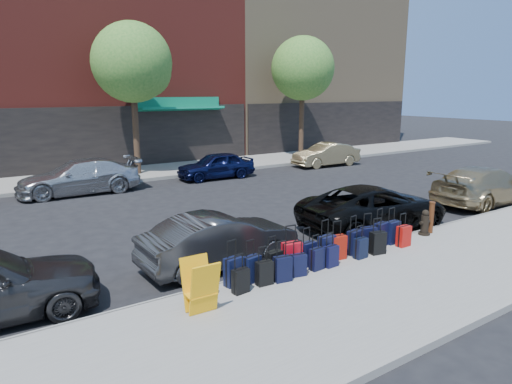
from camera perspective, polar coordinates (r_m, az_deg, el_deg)
ground at (r=14.99m, az=-4.00°, el=-3.72°), size 120.00×120.00×0.00m
sidewalk_near at (r=10.18m, az=14.95°, el=-11.71°), size 60.00×4.00×0.15m
sidewalk_far at (r=23.97m, az=-16.02°, el=2.14°), size 60.00×4.00×0.15m
curb_near at (r=11.49m, az=7.32°, el=-8.53°), size 60.00×0.08×0.15m
curb_far at (r=22.08m, az=-14.39°, el=1.39°), size 60.00×0.08×0.15m
building_right at (r=38.57m, az=3.54°, el=19.62°), size 15.00×12.12×18.00m
tree_center at (r=23.38m, az=-14.88°, el=15.11°), size 3.80×3.80×7.27m
tree_right at (r=28.63m, az=6.08°, el=14.89°), size 3.80×3.80×7.27m
suitcase_front_0 at (r=9.77m, az=-2.78°, el=-9.88°), size 0.44×0.28×0.99m
suitcase_front_1 at (r=9.93m, az=-0.51°, el=-9.59°), size 0.42×0.28×0.93m
suitcase_front_2 at (r=10.31m, az=2.24°, el=-8.84°), size 0.39×0.24×0.89m
suitcase_front_3 at (r=10.57m, az=4.49°, el=-8.00°), size 0.47×0.31×1.06m
suitcase_front_4 at (r=10.89m, az=6.52°, el=-7.68°), size 0.40×0.26×0.92m
suitcase_front_5 at (r=11.17m, az=8.81°, el=-7.01°), size 0.46×0.30×1.04m
suitcase_front_6 at (r=11.39m, az=10.19°, el=-6.82°), size 0.42×0.27×0.96m
suitcase_front_7 at (r=11.80m, az=12.23°, el=-6.16°), size 0.44×0.30×0.99m
suitcase_front_8 at (r=12.21m, az=13.84°, el=-5.64°), size 0.43×0.29×0.96m
suitcase_front_9 at (r=12.57m, az=15.34°, el=-5.13°), size 0.45×0.30×1.02m
suitcase_front_10 at (r=12.86m, az=16.70°, el=-4.85°), size 0.42×0.25×0.99m
suitcase_back_0 at (r=9.45m, az=-1.93°, el=-11.04°), size 0.36×0.23×0.82m
suitcase_back_1 at (r=9.81m, az=1.03°, el=-10.08°), size 0.36×0.23×0.84m
suitcase_back_2 at (r=9.99m, az=3.35°, el=-9.56°), size 0.41×0.27×0.90m
suitcase_back_3 at (r=10.30m, az=5.32°, el=-9.06°), size 0.37×0.26×0.81m
suitcase_back_4 at (r=10.68m, az=7.62°, el=-8.28°), size 0.36×0.23×0.83m
suitcase_back_5 at (r=10.91m, az=9.35°, el=-7.91°), size 0.35×0.22×0.82m
suitcase_back_7 at (r=11.58m, az=12.94°, el=-6.85°), size 0.36×0.22×0.82m
suitcase_back_8 at (r=11.97m, az=14.97°, el=-6.15°), size 0.42×0.30×0.92m
suitcase_back_10 at (r=12.73m, az=17.97°, el=-5.26°), size 0.38×0.22×0.89m
fire_hydrant at (r=13.92m, az=20.36°, el=-3.67°), size 0.37×0.33×0.74m
bollard at (r=14.13m, az=21.05°, el=-2.92°), size 0.17×0.17×0.92m
display_rack at (r=8.67m, az=-6.96°, el=-11.62°), size 0.58×0.63×1.00m
car_near_1 at (r=11.11m, az=-4.48°, el=-6.05°), size 3.98×1.47×1.30m
car_near_2 at (r=14.53m, az=14.56°, el=-1.86°), size 5.04×2.64×1.35m
car_near_3 at (r=19.22m, az=26.69°, el=0.75°), size 4.89×1.99×1.42m
car_far_1 at (r=20.27m, az=-21.24°, el=1.78°), size 4.96×2.16×1.42m
car_far_2 at (r=22.30m, az=-5.03°, el=3.32°), size 3.85×1.71×1.29m
car_far_3 at (r=26.30m, az=8.76°, el=4.65°), size 4.06×1.66×1.31m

